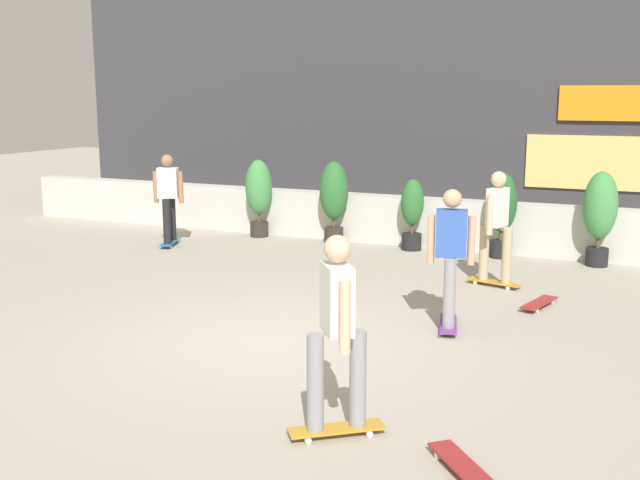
{
  "coord_description": "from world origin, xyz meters",
  "views": [
    {
      "loc": [
        3.97,
        -7.32,
        2.79
      ],
      "look_at": [
        0.0,
        1.5,
        0.9
      ],
      "focal_mm": 42.21,
      "sensor_mm": 36.0,
      "label": 1
    }
  ],
  "objects_px": {
    "potted_plant_1": "(334,196)",
    "skateboard_aside": "(463,466)",
    "potted_plant_3": "(502,209)",
    "potted_plant_4": "(600,211)",
    "skater_by_wall_left": "(451,253)",
    "skater_far_left": "(337,327)",
    "potted_plant_0": "(259,192)",
    "potted_plant_2": "(412,211)",
    "skater_by_wall_right": "(169,195)",
    "skater_foreground": "(497,223)",
    "skateboard_near_camera": "(539,303)"
  },
  "relations": [
    {
      "from": "potted_plant_2",
      "to": "skater_far_left",
      "type": "height_order",
      "value": "skater_far_left"
    },
    {
      "from": "potted_plant_0",
      "to": "skater_far_left",
      "type": "distance_m",
      "value": 8.96
    },
    {
      "from": "skater_far_left",
      "to": "skater_by_wall_left",
      "type": "relative_size",
      "value": 1.0
    },
    {
      "from": "potted_plant_2",
      "to": "skateboard_near_camera",
      "type": "distance_m",
      "value": 4.01
    },
    {
      "from": "potted_plant_3",
      "to": "skater_foreground",
      "type": "relative_size",
      "value": 0.87
    },
    {
      "from": "potted_plant_2",
      "to": "skateboard_aside",
      "type": "distance_m",
      "value": 8.25
    },
    {
      "from": "potted_plant_0",
      "to": "skater_foreground",
      "type": "bearing_deg",
      "value": -21.96
    },
    {
      "from": "potted_plant_0",
      "to": "skater_by_wall_right",
      "type": "height_order",
      "value": "skater_by_wall_right"
    },
    {
      "from": "skater_far_left",
      "to": "skater_foreground",
      "type": "height_order",
      "value": "same"
    },
    {
      "from": "skater_by_wall_right",
      "to": "skateboard_aside",
      "type": "relative_size",
      "value": 2.32
    },
    {
      "from": "potted_plant_2",
      "to": "potted_plant_4",
      "type": "height_order",
      "value": "potted_plant_4"
    },
    {
      "from": "potted_plant_0",
      "to": "potted_plant_4",
      "type": "bearing_deg",
      "value": 0.0
    },
    {
      "from": "potted_plant_1",
      "to": "skater_far_left",
      "type": "distance_m",
      "value": 8.2
    },
    {
      "from": "potted_plant_0",
      "to": "skateboard_near_camera",
      "type": "relative_size",
      "value": 1.85
    },
    {
      "from": "skater_by_wall_left",
      "to": "skater_far_left",
      "type": "bearing_deg",
      "value": -91.82
    },
    {
      "from": "potted_plant_3",
      "to": "potted_plant_4",
      "type": "relative_size",
      "value": 0.94
    },
    {
      "from": "skater_far_left",
      "to": "skater_by_wall_right",
      "type": "height_order",
      "value": "same"
    },
    {
      "from": "potted_plant_1",
      "to": "potted_plant_2",
      "type": "xyz_separation_m",
      "value": [
        1.53,
        0.0,
        -0.19
      ]
    },
    {
      "from": "skater_far_left",
      "to": "skater_by_wall_left",
      "type": "xyz_separation_m",
      "value": [
        0.1,
        3.21,
        0.0
      ]
    },
    {
      "from": "potted_plant_3",
      "to": "skater_far_left",
      "type": "xyz_separation_m",
      "value": [
        0.12,
        -7.53,
        0.09
      ]
    },
    {
      "from": "potted_plant_3",
      "to": "skater_foreground",
      "type": "xyz_separation_m",
      "value": [
        0.31,
        -2.03,
        0.09
      ]
    },
    {
      "from": "skater_by_wall_right",
      "to": "skater_far_left",
      "type": "bearing_deg",
      "value": -45.55
    },
    {
      "from": "potted_plant_0",
      "to": "skateboard_aside",
      "type": "bearing_deg",
      "value": -52.32
    },
    {
      "from": "skater_foreground",
      "to": "skater_by_wall_left",
      "type": "distance_m",
      "value": 2.29
    },
    {
      "from": "skater_far_left",
      "to": "skater_by_wall_right",
      "type": "distance_m",
      "value": 8.48
    },
    {
      "from": "potted_plant_1",
      "to": "skateboard_near_camera",
      "type": "relative_size",
      "value": 1.88
    },
    {
      "from": "skater_far_left",
      "to": "skater_by_wall_left",
      "type": "distance_m",
      "value": 3.21
    },
    {
      "from": "skater_far_left",
      "to": "skater_by_wall_right",
      "type": "xyz_separation_m",
      "value": [
        -5.94,
        6.06,
        0.0
      ]
    },
    {
      "from": "potted_plant_0",
      "to": "skateboard_aside",
      "type": "distance_m",
      "value": 9.79
    },
    {
      "from": "skater_foreground",
      "to": "skateboard_near_camera",
      "type": "bearing_deg",
      "value": -48.6
    },
    {
      "from": "skater_foreground",
      "to": "skater_by_wall_left",
      "type": "bearing_deg",
      "value": -92.18
    },
    {
      "from": "skater_foreground",
      "to": "skater_by_wall_right",
      "type": "distance_m",
      "value": 6.16
    },
    {
      "from": "potted_plant_3",
      "to": "potted_plant_4",
      "type": "xyz_separation_m",
      "value": [
        1.58,
        0.0,
        0.06
      ]
    },
    {
      "from": "potted_plant_4",
      "to": "potted_plant_2",
      "type": "bearing_deg",
      "value": 180.0
    },
    {
      "from": "skater_far_left",
      "to": "skateboard_near_camera",
      "type": "distance_m",
      "value": 4.8
    },
    {
      "from": "potted_plant_1",
      "to": "skater_by_wall_left",
      "type": "distance_m",
      "value": 5.47
    },
    {
      "from": "skateboard_near_camera",
      "to": "potted_plant_3",
      "type": "bearing_deg",
      "value": 110.36
    },
    {
      "from": "potted_plant_0",
      "to": "potted_plant_2",
      "type": "xyz_separation_m",
      "value": [
        3.14,
        0.0,
        -0.18
      ]
    },
    {
      "from": "skater_far_left",
      "to": "skateboard_aside",
      "type": "xyz_separation_m",
      "value": [
        1.11,
        -0.19,
        -0.88
      ]
    },
    {
      "from": "skateboard_near_camera",
      "to": "skateboard_aside",
      "type": "distance_m",
      "value": 4.81
    },
    {
      "from": "skater_by_wall_left",
      "to": "skateboard_near_camera",
      "type": "height_order",
      "value": "skater_by_wall_left"
    },
    {
      "from": "skater_by_wall_right",
      "to": "skateboard_near_camera",
      "type": "height_order",
      "value": "skater_by_wall_right"
    },
    {
      "from": "potted_plant_2",
      "to": "skater_by_wall_left",
      "type": "bearing_deg",
      "value": -67.18
    },
    {
      "from": "potted_plant_1",
      "to": "skateboard_aside",
      "type": "xyz_separation_m",
      "value": [
        4.36,
        -7.72,
        -0.84
      ]
    },
    {
      "from": "skateboard_near_camera",
      "to": "skateboard_aside",
      "type": "height_order",
      "value": "same"
    },
    {
      "from": "potted_plant_3",
      "to": "skater_by_wall_left",
      "type": "relative_size",
      "value": 0.87
    },
    {
      "from": "skater_far_left",
      "to": "skateboard_near_camera",
      "type": "xyz_separation_m",
      "value": [
        0.96,
        4.62,
        -0.88
      ]
    },
    {
      "from": "potted_plant_2",
      "to": "skater_foreground",
      "type": "relative_size",
      "value": 0.76
    },
    {
      "from": "potted_plant_1",
      "to": "skater_far_left",
      "type": "relative_size",
      "value": 0.91
    },
    {
      "from": "skater_foreground",
      "to": "potted_plant_4",
      "type": "bearing_deg",
      "value": 58.07
    }
  ]
}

